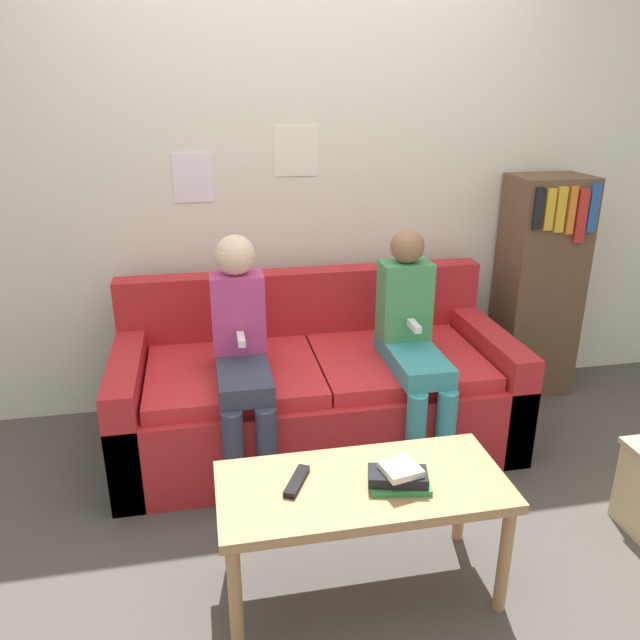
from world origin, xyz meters
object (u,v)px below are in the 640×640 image
at_px(person_left, 241,348).
at_px(bookshelf, 539,287).
at_px(tv_remote, 297,481).
at_px(couch, 315,390).
at_px(person_right, 412,338).
at_px(coffee_table, 362,496).

xyz_separation_m(person_left, bookshelf, (1.74, 0.52, 0.02)).
xyz_separation_m(person_left, tv_remote, (0.12, -0.82, -0.15)).
bearing_deg(couch, person_right, -25.39).
bearing_deg(person_right, tv_remote, -129.94).
height_order(person_left, person_right, person_left).
xyz_separation_m(tv_remote, bookshelf, (1.62, 1.34, 0.17)).
distance_m(couch, person_left, 0.54).
distance_m(person_left, person_right, 0.80).
distance_m(person_left, tv_remote, 0.84).
bearing_deg(couch, person_left, -151.77).
relative_size(person_left, bookshelf, 0.87).
distance_m(couch, coffee_table, 1.06).
relative_size(person_right, bookshelf, 0.87).
bearing_deg(tv_remote, coffee_table, 19.03).
xyz_separation_m(couch, coffee_table, (-0.03, -1.05, 0.13)).
bearing_deg(bookshelf, person_right, -150.65).
bearing_deg(tv_remote, person_right, 77.46).
xyz_separation_m(coffee_table, tv_remote, (-0.22, 0.03, 0.07)).
distance_m(person_right, bookshelf, 1.08).
relative_size(person_left, person_right, 1.01).
bearing_deg(bookshelf, coffee_table, -135.48).
distance_m(coffee_table, tv_remote, 0.23).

